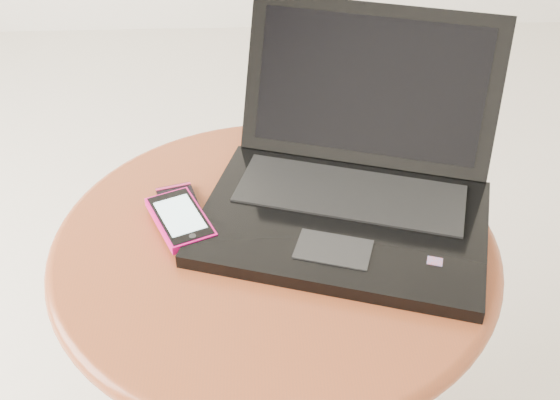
{
  "coord_description": "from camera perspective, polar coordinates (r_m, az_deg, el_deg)",
  "views": [
    {
      "loc": [
        0.05,
        -0.63,
        1.14
      ],
      "look_at": [
        0.08,
        0.12,
        0.56
      ],
      "focal_mm": 44.3,
      "sensor_mm": 36.0,
      "label": 1
    }
  ],
  "objects": [
    {
      "name": "table",
      "position": [
        1.05,
        -0.43,
        -7.59
      ],
      "size": [
        0.63,
        0.63,
        0.5
      ],
      "color": "#4F2F17",
      "rests_on": "ground"
    },
    {
      "name": "laptop",
      "position": [
        1.01,
        5.9,
        1.6
      ],
      "size": [
        0.49,
        0.48,
        0.25
      ],
      "color": "black",
      "rests_on": "table"
    },
    {
      "name": "phone_black",
      "position": [
        1.03,
        -8.25,
        -0.55
      ],
      "size": [
        0.08,
        0.11,
        0.01
      ],
      "color": "black",
      "rests_on": "table"
    },
    {
      "name": "phone_pink",
      "position": [
        0.99,
        -8.24,
        -1.56
      ],
      "size": [
        0.11,
        0.14,
        0.01
      ],
      "color": "#D20B6A",
      "rests_on": "phone_black"
    }
  ]
}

